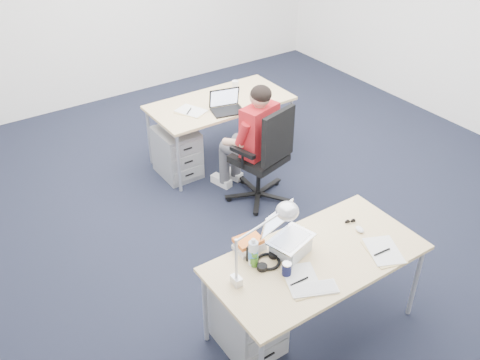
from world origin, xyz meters
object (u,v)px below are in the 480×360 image
Objects in this scene: office_chair at (261,174)px; drawer_pedestal_far at (177,152)px; book_stack at (249,244)px; cordless_phone at (249,253)px; headphones at (268,261)px; can_koozie at (287,269)px; computer_mouse at (360,229)px; desk_lamp at (256,246)px; water_bottle at (253,252)px; drawer_pedestal_near at (248,318)px; dark_laptop at (228,102)px; desk_near at (317,262)px; silver_laptop at (291,234)px; seated_person at (249,140)px; desk_far at (220,105)px; wireless_keyboard at (314,289)px; far_cup at (235,85)px; bear_figurine at (254,259)px; sunglasses at (350,221)px.

office_chair reaches higher than drawer_pedestal_far.
cordless_phone is at bearing -126.38° from book_stack.
can_koozie is at bearing -101.27° from headphones.
desk_lamp is (-0.94, 0.06, 0.25)m from computer_mouse.
drawer_pedestal_near is at bearing -142.47° from water_bottle.
dark_laptop is (1.07, 2.17, 0.10)m from headphones.
desk_lamp is at bearing -170.34° from computer_mouse.
cordless_phone is 0.25m from desk_lamp.
cordless_phone is (0.07, 0.11, 0.52)m from drawer_pedestal_near.
headphones reaches higher than desk_near.
water_bottle is at bearing 58.91° from desk_lamp.
desk_near is 7.04× the size of water_bottle.
computer_mouse is at bearing -20.60° from book_stack.
can_koozie is (-0.77, -0.06, 0.04)m from computer_mouse.
computer_mouse is at bearing -25.60° from silver_laptop.
silver_laptop is at bearing -130.23° from seated_person.
seated_person reaches higher than silver_laptop.
wireless_keyboard reaches higher than desk_far.
far_cup is at bearing 28.33° from desk_far.
drawer_pedestal_far is 2.51m from water_bottle.
water_bottle is 1.73× the size of bear_figurine.
drawer_pedestal_near is 6.14× the size of sunglasses.
office_chair reaches higher than sunglasses.
book_stack reaches higher than headphones.
sunglasses is 0.27× the size of dark_laptop.
cordless_phone is (-0.30, 0.10, -0.11)m from silver_laptop.
desk_far is 12.31× the size of cordless_phone.
desk_near is 18.94× the size of computer_mouse.
seated_person is at bearing -59.12° from drawer_pedestal_far.
silver_laptop is 0.25m from headphones.
desk_lamp reaches higher than dark_laptop.
water_bottle is at bearing -105.17° from drawer_pedestal_far.
book_stack is at bearing 123.04° from silver_laptop.
drawer_pedestal_far is at bearing -167.87° from far_cup.
desk_lamp reaches higher than can_koozie.
water_bottle is 0.67× the size of dark_laptop.
headphones reaches higher than wireless_keyboard.
seated_person is 1.66m from sunglasses.
seated_person is 9.70× the size of bear_figurine.
bear_figurine is at bearing 157.02° from desk_near.
bear_figurine is (-0.10, 0.03, 0.05)m from headphones.
drawer_pedestal_near is at bearing -143.11° from office_chair.
drawer_pedestal_far is at bearing 55.06° from cordless_phone.
desk_far is at bearing 53.47° from silver_laptop.
seated_person is at bearing 47.69° from bear_figurine.
silver_laptop reaches higher than headphones.
far_cup is (1.47, 2.61, 0.04)m from headphones.
dark_laptop is at bearing 92.62° from wireless_keyboard.
desk_near reaches higher than drawer_pedestal_far.
office_chair reaches higher than headphones.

